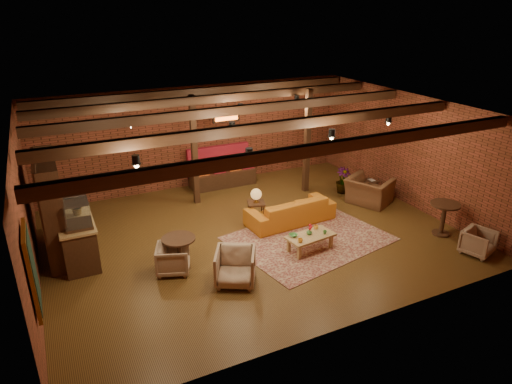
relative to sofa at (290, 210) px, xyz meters
name	(u,v)px	position (x,y,z in m)	size (l,w,h in m)	color
floor	(252,235)	(-1.24, -0.24, -0.35)	(10.00, 10.00, 0.00)	#39240E
ceiling	(252,112)	(-1.24, -0.24, 2.85)	(10.00, 8.00, 0.02)	black
wall_back	(198,137)	(-1.24, 3.76, 1.25)	(10.00, 0.02, 3.20)	brown
wall_front	(352,251)	(-1.24, -4.24, 1.25)	(10.00, 0.02, 3.20)	brown
wall_left	(26,215)	(-6.24, -0.24, 1.25)	(0.02, 8.00, 3.20)	brown
wall_right	(409,150)	(3.76, -0.24, 1.25)	(0.02, 8.00, 3.20)	brown
ceiling_beams	(252,117)	(-1.24, -0.24, 2.73)	(9.80, 6.40, 0.22)	#311C10
ceiling_pipe	(226,113)	(-1.24, 1.36, 2.50)	(0.12, 0.12, 9.60)	black
post_left	(194,151)	(-1.84, 2.36, 1.25)	(0.16, 0.16, 3.20)	#311C10
post_right	(307,142)	(1.56, 1.76, 1.25)	(0.16, 0.16, 3.20)	#311C10
service_counter	(75,222)	(-5.34, 0.76, 0.45)	(0.80, 2.50, 1.60)	#311C10
plant_counter	(76,202)	(-5.24, 0.96, 0.87)	(0.35, 0.39, 0.30)	#337F33
shelving_hutch	(53,208)	(-5.74, 0.86, 0.85)	(0.52, 2.00, 2.40)	#311C10
chalkboard_menu	(33,270)	(-6.17, -2.54, 1.25)	(0.08, 0.96, 1.46)	black
banquette	(222,171)	(-0.64, 3.31, 0.15)	(2.10, 0.70, 1.00)	maroon
service_sign	(226,117)	(-0.64, 2.86, 2.00)	(0.86, 0.06, 0.30)	#EA5917
ceiling_spotlights	(252,126)	(-1.24, -0.24, 2.51)	(6.40, 4.40, 0.28)	black
rug	(309,238)	(-0.04, -1.04, -0.34)	(3.69, 2.82, 0.01)	maroon
sofa	(290,210)	(0.00, 0.00, 0.00)	(2.41, 0.94, 0.70)	#B86619
coffee_table	(310,237)	(-0.33, -1.52, 0.00)	(1.23, 0.72, 0.65)	olive
side_table_lamp	(256,197)	(-0.80, 0.46, 0.37)	(0.57, 0.57, 0.95)	#311C10
round_table_left	(179,248)	(-3.38, -0.97, 0.17)	(0.74, 0.74, 0.77)	#311C10
armchair_a	(173,257)	(-3.54, -1.04, 0.01)	(0.70, 0.65, 0.72)	#BBAC91
armchair_b	(235,265)	(-2.48, -2.02, 0.07)	(0.82, 0.76, 0.84)	#BBAC91
armchair_right	(369,187)	(2.71, 0.09, 0.18)	(1.21, 0.78, 1.05)	brown
side_table_book	(369,182)	(3.12, 0.58, 0.09)	(0.50, 0.50, 0.50)	#311C10
round_table_right	(444,214)	(3.16, -2.30, 0.22)	(0.74, 0.74, 0.86)	#311C10
armchair_far	(478,241)	(3.16, -3.39, -0.02)	(0.65, 0.61, 0.67)	#BBAC91
plant_tall	(345,156)	(2.52, 1.12, 0.85)	(1.35, 1.35, 2.41)	#4C7F4C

